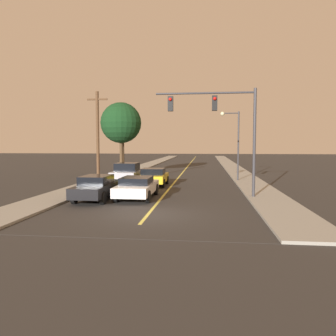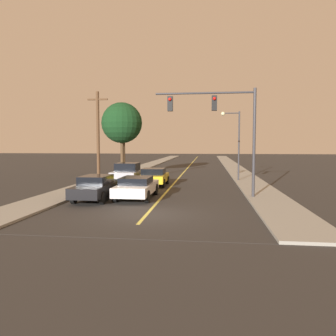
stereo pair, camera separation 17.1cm
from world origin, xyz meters
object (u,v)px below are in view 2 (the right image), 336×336
car_near_lane_second (154,177)px  car_outer_lane_front (97,187)px  traffic_signal_mast (222,119)px  utility_pole_left (98,136)px  tree_left_far (123,132)px  car_outer_lane_second (128,174)px  tree_left_near (122,123)px  car_near_lane_front (137,187)px  streetlamp_right (234,135)px

car_near_lane_second → car_outer_lane_front: (-2.27, -6.90, 0.04)m
traffic_signal_mast → utility_pole_left: (-9.37, 4.72, -0.91)m
car_near_lane_second → tree_left_far: tree_left_far is taller
car_outer_lane_second → tree_left_near: size_ratio=0.58×
car_near_lane_front → streetlamp_right: size_ratio=0.80×
utility_pole_left → traffic_signal_mast: bearing=-26.7°
car_near_lane_front → car_outer_lane_second: (-2.27, 6.93, 0.16)m
car_outer_lane_second → utility_pole_left: bearing=-147.0°
car_near_lane_front → traffic_signal_mast: size_ratio=0.74×
car_near_lane_second → car_near_lane_front: bearing=-90.0°
car_outer_lane_front → utility_pole_left: 7.28m
car_near_lane_front → tree_left_near: 16.01m
car_outer_lane_front → utility_pole_left: utility_pole_left is taller
car_near_lane_second → utility_pole_left: utility_pole_left is taller
car_near_lane_second → tree_left_far: bearing=117.4°
car_outer_lane_second → utility_pole_left: 3.88m
car_outer_lane_second → car_near_lane_second: bearing=-16.5°
car_near_lane_second → utility_pole_left: (-4.31, -0.66, 3.18)m
car_outer_lane_second → tree_left_near: bearing=108.3°
car_outer_lane_front → streetlamp_right: (8.79, 10.77, 3.31)m
car_outer_lane_second → car_outer_lane_front: bearing=-90.0°
tree_left_far → traffic_signal_mast: bearing=-56.2°
car_near_lane_second → car_outer_lane_second: bearing=163.5°
car_outer_lane_front → car_near_lane_second: bearing=71.8°
car_near_lane_front → tree_left_far: bearing=107.5°
car_near_lane_front → car_outer_lane_front: size_ratio=0.97×
car_near_lane_front → streetlamp_right: (6.53, 10.13, 3.35)m
tree_left_far → car_near_lane_second: bearing=-62.6°
car_near_lane_second → car_outer_lane_second: (-2.27, 0.67, 0.16)m
tree_left_near → tree_left_far: tree_left_near is taller
traffic_signal_mast → streetlamp_right: bearing=81.0°
car_near_lane_front → tree_left_near: bearing=108.2°
tree_left_far → car_near_lane_front: bearing=-72.5°
car_near_lane_front → car_outer_lane_front: bearing=-164.1°
traffic_signal_mast → tree_left_near: size_ratio=0.86×
tree_left_near → traffic_signal_mast: bearing=-54.2°
utility_pole_left → car_outer_lane_second: bearing=33.0°
car_near_lane_front → tree_left_near: size_ratio=0.64×
car_near_lane_second → tree_left_far: size_ratio=0.64×
streetlamp_right → car_outer_lane_second: bearing=-160.0°
streetlamp_right → utility_pole_left: 11.75m
car_near_lane_second → tree_left_near: bearing=120.1°
tree_left_near → utility_pole_left: bearing=-87.0°
car_near_lane_second → car_outer_lane_second: size_ratio=0.88×
streetlamp_right → tree_left_far: streetlamp_right is taller
car_outer_lane_second → streetlamp_right: bearing=20.0°
car_near_lane_front → car_near_lane_second: 6.26m
tree_left_near → tree_left_far: (-0.23, 1.42, -0.84)m
car_outer_lane_second → utility_pole_left: size_ratio=0.60×
car_near_lane_second → tree_left_near: (-4.77, 8.25, 4.80)m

